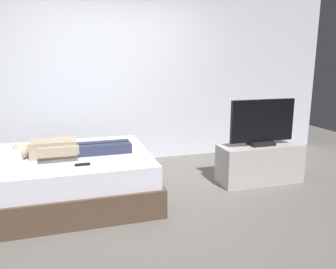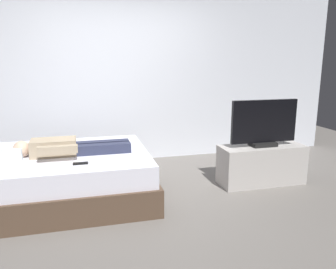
{
  "view_description": "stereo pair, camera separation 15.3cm",
  "coord_description": "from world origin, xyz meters",
  "px_view_note": "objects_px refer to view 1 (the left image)",
  "views": [
    {
      "loc": [
        -0.73,
        -3.4,
        1.56
      ],
      "look_at": [
        0.41,
        0.33,
        0.69
      ],
      "focal_mm": 35.43,
      "sensor_mm": 36.0,
      "label": 1
    },
    {
      "loc": [
        -0.59,
        -3.44,
        1.56
      ],
      "look_at": [
        0.41,
        0.33,
        0.69
      ],
      "focal_mm": 35.43,
      "sensor_mm": 36.0,
      "label": 2
    }
  ],
  "objects_px": {
    "tv_stand": "(260,163)",
    "tv": "(262,123)",
    "person": "(66,149)",
    "bed": "(65,178)",
    "remote": "(82,164)"
  },
  "relations": [
    {
      "from": "tv_stand",
      "to": "bed",
      "type": "bearing_deg",
      "value": 176.97
    },
    {
      "from": "bed",
      "to": "tv",
      "type": "bearing_deg",
      "value": -3.03
    },
    {
      "from": "tv",
      "to": "tv_stand",
      "type": "bearing_deg",
      "value": 0.0
    },
    {
      "from": "bed",
      "to": "tv",
      "type": "height_order",
      "value": "tv"
    },
    {
      "from": "remote",
      "to": "tv",
      "type": "bearing_deg",
      "value": 8.4
    },
    {
      "from": "tv_stand",
      "to": "person",
      "type": "bearing_deg",
      "value": 178.27
    },
    {
      "from": "person",
      "to": "tv",
      "type": "distance_m",
      "value": 2.41
    },
    {
      "from": "tv_stand",
      "to": "tv",
      "type": "xyz_separation_m",
      "value": [
        0.0,
        0.0,
        0.53
      ]
    },
    {
      "from": "bed",
      "to": "remote",
      "type": "relative_size",
      "value": 12.93
    },
    {
      "from": "remote",
      "to": "bed",
      "type": "bearing_deg",
      "value": 111.33
    },
    {
      "from": "remote",
      "to": "tv_stand",
      "type": "height_order",
      "value": "remote"
    },
    {
      "from": "person",
      "to": "tv",
      "type": "bearing_deg",
      "value": -1.73
    },
    {
      "from": "bed",
      "to": "remote",
      "type": "height_order",
      "value": "remote"
    },
    {
      "from": "tv",
      "to": "remote",
      "type": "bearing_deg",
      "value": -171.6
    },
    {
      "from": "person",
      "to": "tv",
      "type": "height_order",
      "value": "tv"
    }
  ]
}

